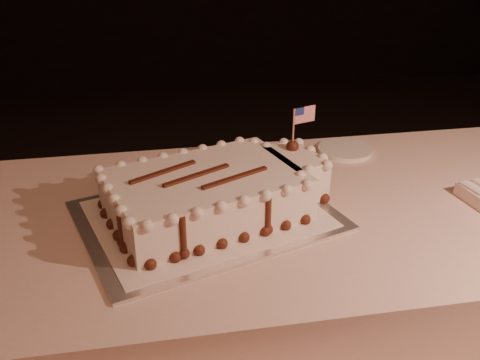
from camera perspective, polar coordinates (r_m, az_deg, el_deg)
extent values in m
cube|color=beige|center=(1.51, 0.25, -15.70)|extent=(2.40, 0.80, 0.75)
cube|color=silver|center=(1.26, -3.60, -3.80)|extent=(0.67, 0.57, 0.01)
cube|color=white|center=(1.25, -3.61, -3.61)|extent=(0.60, 0.52, 0.00)
cube|color=white|center=(1.23, -3.68, -1.54)|extent=(0.49, 0.40, 0.10)
cube|color=white|center=(1.33, 5.85, 0.77)|extent=(0.14, 0.18, 0.10)
sphere|color=#4F2013|center=(1.08, -9.55, -8.85)|extent=(0.03, 0.03, 0.03)
sphere|color=#4F2013|center=(1.10, -6.95, -8.17)|extent=(0.03, 0.03, 0.03)
sphere|color=#4F2013|center=(1.11, -4.41, -7.48)|extent=(0.03, 0.03, 0.03)
sphere|color=#4F2013|center=(1.13, -1.96, -6.80)|extent=(0.03, 0.03, 0.03)
sphere|color=#4F2013|center=(1.15, 0.40, -6.13)|extent=(0.03, 0.03, 0.03)
sphere|color=#4F2013|center=(1.17, 2.68, -5.47)|extent=(0.03, 0.03, 0.03)
sphere|color=#4F2013|center=(1.20, 4.86, -4.83)|extent=(0.03, 0.03, 0.03)
sphere|color=#4F2013|center=(1.22, 6.96, -4.21)|extent=(0.03, 0.03, 0.03)
sphere|color=#4F2013|center=(1.26, 6.27, -3.22)|extent=(0.03, 0.03, 0.03)
sphere|color=#4F2013|center=(1.29, 7.10, -2.49)|extent=(0.03, 0.03, 0.03)
sphere|color=#4F2013|center=(1.31, 9.00, -1.96)|extent=(0.03, 0.03, 0.03)
sphere|color=#4F2013|center=(1.35, 8.54, -1.12)|extent=(0.03, 0.03, 0.03)
sphere|color=#4F2013|center=(1.38, 7.29, -0.22)|extent=(0.03, 0.03, 0.03)
sphere|color=#4F2013|center=(1.42, 6.11, 0.64)|extent=(0.03, 0.03, 0.03)
sphere|color=#4F2013|center=(1.42, 4.55, 0.64)|extent=(0.03, 0.03, 0.03)
sphere|color=#4F2013|center=(1.39, 2.72, 0.20)|extent=(0.03, 0.03, 0.03)
sphere|color=#4F2013|center=(1.42, 1.45, 0.70)|extent=(0.03, 0.03, 0.03)
sphere|color=#4F2013|center=(1.42, -0.05, 0.80)|extent=(0.03, 0.03, 0.03)
sphere|color=#4F2013|center=(1.40, -1.95, 0.36)|extent=(0.03, 0.03, 0.03)
sphere|color=#4F2013|center=(1.38, -3.90, -0.09)|extent=(0.03, 0.03, 0.03)
sphere|color=#4F2013|center=(1.37, -5.91, -0.55)|extent=(0.03, 0.03, 0.03)
sphere|color=#4F2013|center=(1.35, -7.97, -1.03)|extent=(0.03, 0.03, 0.03)
sphere|color=#4F2013|center=(1.34, -10.07, -1.51)|extent=(0.03, 0.03, 0.03)
sphere|color=#4F2013|center=(1.32, -12.22, -2.00)|extent=(0.03, 0.03, 0.03)
sphere|color=#4F2013|center=(1.31, -14.40, -2.50)|extent=(0.03, 0.03, 0.03)
sphere|color=#4F2013|center=(1.27, -14.13, -3.48)|extent=(0.03, 0.03, 0.03)
sphere|color=#4F2013|center=(1.23, -13.51, -4.60)|extent=(0.03, 0.03, 0.03)
sphere|color=#4F2013|center=(1.19, -12.83, -5.79)|extent=(0.03, 0.03, 0.03)
sphere|color=#4F2013|center=(1.14, -12.10, -7.08)|extent=(0.03, 0.03, 0.03)
sphere|color=#4F2013|center=(1.10, -11.30, -8.47)|extent=(0.03, 0.03, 0.03)
sphere|color=white|center=(1.04, -9.93, -4.86)|extent=(0.03, 0.03, 0.03)
sphere|color=white|center=(1.05, -7.21, -4.19)|extent=(0.03, 0.03, 0.03)
sphere|color=white|center=(1.07, -4.58, -3.53)|extent=(0.03, 0.03, 0.03)
sphere|color=white|center=(1.08, -2.04, -2.89)|extent=(0.03, 0.03, 0.03)
sphere|color=white|center=(1.10, 0.42, -2.26)|extent=(0.03, 0.03, 0.03)
sphere|color=white|center=(1.13, 2.77, -1.65)|extent=(0.03, 0.03, 0.03)
sphere|color=white|center=(1.15, 5.03, -1.07)|extent=(0.03, 0.03, 0.03)
sphere|color=white|center=(1.18, 7.20, -0.51)|extent=(0.03, 0.03, 0.03)
sphere|color=white|center=(1.21, 6.47, 0.42)|extent=(0.03, 0.03, 0.03)
sphere|color=white|center=(1.24, 7.33, 1.08)|extent=(0.03, 0.03, 0.03)
sphere|color=white|center=(1.27, 9.28, 1.55)|extent=(0.03, 0.03, 0.03)
sphere|color=white|center=(1.31, 8.80, 2.32)|extent=(0.03, 0.03, 0.03)
sphere|color=white|center=(1.35, 7.51, 3.15)|extent=(0.03, 0.03, 0.03)
sphere|color=white|center=(1.39, 6.29, 3.94)|extent=(0.03, 0.03, 0.03)
sphere|color=white|center=(1.38, 4.69, 3.95)|extent=(0.03, 0.03, 0.03)
sphere|color=white|center=(1.36, 2.80, 3.56)|extent=(0.03, 0.03, 0.03)
sphere|color=white|center=(1.38, 1.50, 4.01)|extent=(0.03, 0.03, 0.03)
sphere|color=white|center=(1.39, -0.05, 4.11)|extent=(0.03, 0.03, 0.03)
sphere|color=white|center=(1.36, -2.00, 3.71)|extent=(0.03, 0.03, 0.03)
sphere|color=white|center=(1.34, -4.02, 3.29)|extent=(0.03, 0.03, 0.03)
sphere|color=white|center=(1.33, -6.09, 2.86)|extent=(0.03, 0.03, 0.03)
sphere|color=white|center=(1.31, -8.21, 2.41)|extent=(0.03, 0.03, 0.03)
sphere|color=white|center=(1.30, -10.38, 1.95)|extent=(0.03, 0.03, 0.03)
sphere|color=white|center=(1.28, -12.60, 1.47)|extent=(0.03, 0.03, 0.03)
sphere|color=white|center=(1.27, -14.85, 0.99)|extent=(0.03, 0.03, 0.03)
sphere|color=white|center=(1.23, -14.59, 0.09)|extent=(0.03, 0.03, 0.03)
sphere|color=white|center=(1.19, -13.96, -0.93)|extent=(0.03, 0.03, 0.03)
sphere|color=white|center=(1.14, -13.28, -2.03)|extent=(0.03, 0.03, 0.03)
sphere|color=white|center=(1.10, -12.54, -3.22)|extent=(0.03, 0.03, 0.03)
sphere|color=white|center=(1.05, -11.74, -4.51)|extent=(0.03, 0.03, 0.03)
cylinder|color=#4F2013|center=(1.08, -6.09, -6.06)|extent=(0.01, 0.01, 0.09)
sphere|color=#4F2013|center=(1.10, -5.99, -7.81)|extent=(0.02, 0.02, 0.02)
cylinder|color=#4F2013|center=(1.15, 3.01, -3.61)|extent=(0.01, 0.01, 0.09)
sphere|color=#4F2013|center=(1.17, 2.96, -5.30)|extent=(0.02, 0.02, 0.02)
cylinder|color=#4F2013|center=(1.26, 6.96, -0.88)|extent=(0.01, 0.01, 0.09)
sphere|color=#4F2013|center=(1.28, 6.86, -2.48)|extent=(0.02, 0.02, 0.02)
cylinder|color=#4F2013|center=(1.39, 6.64, 1.89)|extent=(0.01, 0.01, 0.09)
sphere|color=#4F2013|center=(1.41, 6.55, 0.40)|extent=(0.02, 0.02, 0.02)
cylinder|color=#4F2013|center=(1.42, 1.09, 2.56)|extent=(0.01, 0.01, 0.09)
sphere|color=#4F2013|center=(1.43, 1.07, 1.09)|extent=(0.02, 0.02, 0.02)
cylinder|color=#4F2013|center=(1.34, -6.25, 0.99)|extent=(0.01, 0.01, 0.09)
sphere|color=#4F2013|center=(1.36, -6.17, -0.53)|extent=(0.02, 0.02, 0.02)
cylinder|color=#4F2013|center=(1.30, -14.33, -0.80)|extent=(0.01, 0.01, 0.09)
sphere|color=#4F2013|center=(1.31, -14.13, -2.36)|extent=(0.02, 0.02, 0.02)
cylinder|color=#4F2013|center=(1.14, -12.59, -4.80)|extent=(0.01, 0.01, 0.09)
sphere|color=#4F2013|center=(1.16, -12.39, -6.50)|extent=(0.02, 0.02, 0.02)
cube|color=#4F2013|center=(1.22, -8.18, 0.88)|extent=(0.16, 0.09, 0.01)
cube|color=#4F2013|center=(1.20, -4.63, 0.53)|extent=(0.16, 0.09, 0.01)
cube|color=#4F2013|center=(1.18, -0.52, 0.28)|extent=(0.16, 0.08, 0.01)
sphere|color=#4F2013|center=(1.34, 5.62, 3.58)|extent=(0.03, 0.03, 0.03)
cylinder|color=#B6774E|center=(1.32, 5.70, 5.10)|extent=(0.00, 0.00, 0.12)
cube|color=red|center=(1.32, 6.92, 6.94)|extent=(0.06, 0.02, 0.04)
cube|color=navy|center=(1.31, 6.35, 7.29)|extent=(0.02, 0.01, 0.02)
cylinder|color=white|center=(1.62, 11.13, 3.18)|extent=(0.16, 0.16, 0.01)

